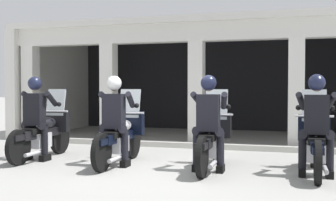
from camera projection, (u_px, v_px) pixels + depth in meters
ground_plane at (197, 146)px, 10.01m from camera, size 80.00×80.00×0.00m
station_building at (214, 67)px, 12.31m from camera, size 10.22×4.51×3.07m
kerb_strip at (192, 145)px, 9.74m from camera, size 9.72×0.24×0.12m
motorcycle_far_left at (44, 133)px, 8.32m from camera, size 0.62×2.04×1.35m
police_officer_far_left at (36, 111)px, 8.04m from camera, size 0.63×0.61×1.58m
motorcycle_center_left at (121, 136)px, 7.73m from camera, size 0.62×2.04×1.35m
police_officer_center_left at (115, 113)px, 7.45m from camera, size 0.63×0.61×1.58m
motorcycle_center_right at (212, 139)px, 7.26m from camera, size 0.62×2.04×1.35m
police_officer_center_right at (209, 115)px, 6.97m from camera, size 0.63×0.61×1.58m
motorcycle_far_right at (315, 142)px, 6.83m from camera, size 0.62×2.04×1.35m
police_officer_far_right at (316, 116)px, 6.54m from camera, size 0.63×0.61×1.58m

